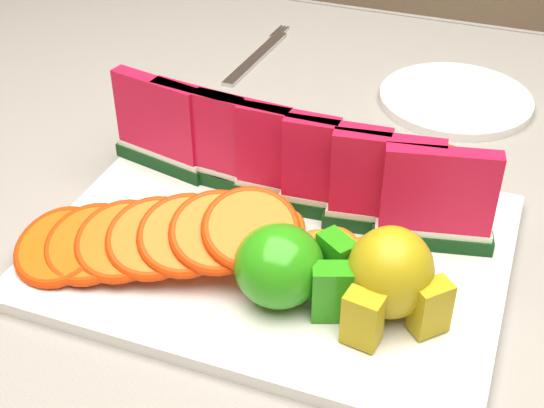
{
  "coord_description": "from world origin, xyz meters",
  "views": [
    {
      "loc": [
        0.18,
        -0.56,
        1.19
      ],
      "look_at": [
        -0.0,
        -0.07,
        0.81
      ],
      "focal_mm": 50.0,
      "sensor_mm": 36.0,
      "label": 1
    }
  ],
  "objects_px": {
    "apple_cluster": "(288,268)",
    "side_plate": "(455,99)",
    "platter": "(275,248)",
    "pear_cluster": "(391,277)",
    "fork": "(259,55)"
  },
  "relations": [
    {
      "from": "side_plate",
      "to": "pear_cluster",
      "type": "bearing_deg",
      "value": -88.6
    },
    {
      "from": "platter",
      "to": "apple_cluster",
      "type": "distance_m",
      "value": 0.08
    },
    {
      "from": "pear_cluster",
      "to": "fork",
      "type": "relative_size",
      "value": 0.47
    },
    {
      "from": "apple_cluster",
      "to": "side_plate",
      "type": "relative_size",
      "value": 0.45
    },
    {
      "from": "side_plate",
      "to": "fork",
      "type": "distance_m",
      "value": 0.27
    },
    {
      "from": "fork",
      "to": "side_plate",
      "type": "bearing_deg",
      "value": -7.76
    },
    {
      "from": "side_plate",
      "to": "platter",
      "type": "bearing_deg",
      "value": -107.17
    },
    {
      "from": "pear_cluster",
      "to": "fork",
      "type": "height_order",
      "value": "pear_cluster"
    },
    {
      "from": "side_plate",
      "to": "apple_cluster",
      "type": "bearing_deg",
      "value": -99.87
    },
    {
      "from": "pear_cluster",
      "to": "side_plate",
      "type": "relative_size",
      "value": 0.39
    },
    {
      "from": "platter",
      "to": "side_plate",
      "type": "xyz_separation_m",
      "value": [
        0.1,
        0.34,
        -0.0
      ]
    },
    {
      "from": "side_plate",
      "to": "fork",
      "type": "xyz_separation_m",
      "value": [
        -0.27,
        0.04,
        -0.0
      ]
    },
    {
      "from": "fork",
      "to": "apple_cluster",
      "type": "bearing_deg",
      "value": -65.77
    },
    {
      "from": "apple_cluster",
      "to": "side_plate",
      "type": "xyz_separation_m",
      "value": [
        0.07,
        0.4,
        -0.04
      ]
    },
    {
      "from": "platter",
      "to": "pear_cluster",
      "type": "bearing_deg",
      "value": -24.84
    }
  ]
}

